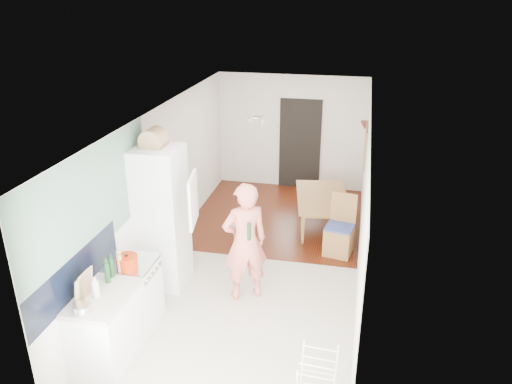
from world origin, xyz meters
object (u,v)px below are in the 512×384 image
at_px(dining_table, 323,213).
at_px(stool, 244,236).
at_px(person, 245,232).
at_px(dining_chair, 340,226).
at_px(drying_rack, 317,384).

xyz_separation_m(dining_table, stool, (-1.26, -1.12, -0.06)).
distance_m(dining_table, stool, 1.69).
relative_size(person, dining_table, 1.47).
relative_size(dining_table, dining_chair, 1.37).
xyz_separation_m(dining_chair, drying_rack, (-0.02, -3.46, -0.15)).
height_order(dining_chair, drying_rack, dining_chair).
distance_m(dining_table, drying_rack, 4.51).
height_order(stool, drying_rack, drying_rack).
distance_m(person, stool, 1.71).
relative_size(person, stool, 5.40).
height_order(person, drying_rack, person).
xyz_separation_m(dining_table, dining_chair, (0.35, -1.03, 0.27)).
bearing_deg(drying_rack, dining_table, 97.56).
bearing_deg(stool, drying_rack, -64.72).
distance_m(dining_chair, stool, 1.65).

